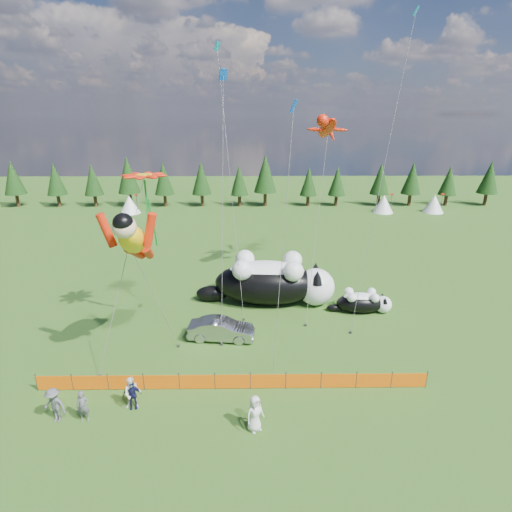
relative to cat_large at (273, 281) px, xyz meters
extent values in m
plane|color=#0F3609|center=(-2.83, -8.03, -1.95)|extent=(160.00, 160.00, 0.00)
cylinder|color=#262626|center=(-13.83, -11.03, -1.40)|extent=(0.06, 0.06, 1.10)
cylinder|color=#262626|center=(-11.83, -11.03, -1.40)|extent=(0.06, 0.06, 1.10)
cylinder|color=#262626|center=(-9.83, -11.03, -1.40)|extent=(0.06, 0.06, 1.10)
cylinder|color=#262626|center=(-7.83, -11.03, -1.40)|extent=(0.06, 0.06, 1.10)
cylinder|color=#262626|center=(-5.83, -11.03, -1.40)|extent=(0.06, 0.06, 1.10)
cylinder|color=#262626|center=(-3.83, -11.03, -1.40)|extent=(0.06, 0.06, 1.10)
cylinder|color=#262626|center=(-1.83, -11.03, -1.40)|extent=(0.06, 0.06, 1.10)
cylinder|color=#262626|center=(0.17, -11.03, -1.40)|extent=(0.06, 0.06, 1.10)
cylinder|color=#262626|center=(2.17, -11.03, -1.40)|extent=(0.06, 0.06, 1.10)
cylinder|color=#262626|center=(4.17, -11.03, -1.40)|extent=(0.06, 0.06, 1.10)
cylinder|color=#262626|center=(6.17, -11.03, -1.40)|extent=(0.06, 0.06, 1.10)
cylinder|color=#262626|center=(8.17, -11.03, -1.40)|extent=(0.06, 0.06, 1.10)
cube|color=#E75A04|center=(-12.83, -11.03, -1.45)|extent=(2.00, 0.04, 0.90)
cube|color=#E75A04|center=(-10.83, -11.03, -1.45)|extent=(2.00, 0.04, 0.90)
cube|color=#E75A04|center=(-8.83, -11.03, -1.45)|extent=(2.00, 0.04, 0.90)
cube|color=#E75A04|center=(-6.83, -11.03, -1.45)|extent=(2.00, 0.04, 0.90)
cube|color=#E75A04|center=(-4.83, -11.03, -1.45)|extent=(2.00, 0.04, 0.90)
cube|color=#E75A04|center=(-2.83, -11.03, -1.45)|extent=(2.00, 0.04, 0.90)
cube|color=#E75A04|center=(-0.83, -11.03, -1.45)|extent=(2.00, 0.04, 0.90)
cube|color=#E75A04|center=(1.17, -11.03, -1.45)|extent=(2.00, 0.04, 0.90)
cube|color=#E75A04|center=(3.17, -11.03, -1.45)|extent=(2.00, 0.04, 0.90)
cube|color=#E75A04|center=(5.17, -11.03, -1.45)|extent=(2.00, 0.04, 0.90)
cube|color=#E75A04|center=(7.17, -11.03, -1.45)|extent=(2.00, 0.04, 0.90)
ellipsoid|color=black|center=(-0.49, 0.04, -0.25)|extent=(8.80, 4.62, 3.41)
ellipsoid|color=white|center=(-0.49, 0.04, 0.60)|extent=(6.64, 3.32, 2.08)
sphere|color=white|center=(3.47, -0.27, -0.44)|extent=(3.03, 3.03, 3.03)
sphere|color=#E95A74|center=(4.76, -0.37, -0.44)|extent=(0.42, 0.42, 0.42)
ellipsoid|color=black|center=(-5.02, 0.39, -1.29)|extent=(2.74, 1.52, 1.33)
cone|color=black|center=(3.40, -1.17, 0.77)|extent=(1.06, 1.06, 1.06)
cone|color=black|center=(3.54, 0.64, 0.77)|extent=(1.06, 1.06, 1.06)
sphere|color=white|center=(1.68, 1.11, 1.36)|extent=(1.59, 1.59, 1.59)
sphere|color=white|center=(1.49, -1.35, 1.36)|extent=(1.59, 1.59, 1.59)
sphere|color=white|center=(-2.28, 1.41, 1.36)|extent=(1.59, 1.59, 1.59)
sphere|color=white|center=(-2.47, -1.04, 1.36)|extent=(1.59, 1.59, 1.59)
ellipsoid|color=black|center=(6.80, -1.73, -1.20)|extent=(3.86, 1.95, 1.51)
ellipsoid|color=white|center=(6.80, -1.73, -0.82)|extent=(2.91, 1.40, 0.92)
sphere|color=white|center=(8.56, -1.82, -1.28)|extent=(1.34, 1.34, 1.34)
sphere|color=#E95A74|center=(9.13, -1.85, -1.28)|extent=(0.19, 0.19, 0.19)
ellipsoid|color=black|center=(4.79, -1.63, -1.66)|extent=(1.20, 0.64, 0.59)
cone|color=black|center=(8.54, -2.22, -0.74)|extent=(0.47, 0.47, 0.47)
cone|color=black|center=(8.58, -1.42, -0.74)|extent=(0.47, 0.47, 0.47)
sphere|color=white|center=(7.75, -1.23, -0.48)|extent=(0.70, 0.70, 0.70)
sphere|color=white|center=(7.70, -2.32, -0.48)|extent=(0.70, 0.70, 0.70)
sphere|color=white|center=(5.99, -1.15, -0.48)|extent=(0.70, 0.70, 0.70)
sphere|color=white|center=(5.94, -2.24, -0.48)|extent=(0.70, 0.70, 0.70)
imported|color=#A1A2A6|center=(-3.84, -5.66, -1.20)|extent=(4.67, 1.98, 1.50)
imported|color=#535257|center=(-10.25, -13.41, -1.09)|extent=(0.67, 0.48, 1.73)
imported|color=silver|center=(-8.01, -12.50, -1.02)|extent=(0.97, 0.65, 1.87)
imported|color=#15163B|center=(-8.04, -12.51, -1.13)|extent=(1.04, 0.65, 1.65)
imported|color=#535257|center=(-11.66, -13.42, -0.99)|extent=(1.37, 0.96, 1.92)
imported|color=silver|center=(-1.60, -14.15, -0.97)|extent=(1.15, 1.05, 1.96)
cylinder|color=#595959|center=(-7.54, -7.48, 2.15)|extent=(0.03, 0.03, 8.26)
cube|color=#262626|center=(-6.67, -6.65, -1.87)|extent=(0.15, 0.15, 0.16)
cylinder|color=#595959|center=(3.43, 0.53, 4.93)|extent=(0.03, 0.03, 16.34)
cube|color=#262626|center=(2.23, -3.94, -1.87)|extent=(0.15, 0.15, 0.16)
cylinder|color=#595959|center=(-9.65, -7.06, 3.65)|extent=(0.03, 0.03, 12.47)
cube|color=#262626|center=(-10.77, -9.86, -1.87)|extent=(0.15, 0.15, 0.16)
cube|color=#188729|center=(-8.53, -4.25, 6.51)|extent=(0.21, 0.21, 4.56)
cylinder|color=#595959|center=(-3.63, -4.19, 6.68)|extent=(0.03, 0.03, 17.58)
cube|color=#262626|center=(-3.77, -6.49, -1.87)|extent=(0.15, 0.15, 0.16)
cylinder|color=#595959|center=(7.66, -1.30, 8.95)|extent=(0.03, 0.03, 23.24)
cube|color=#262626|center=(5.30, -5.02, -1.87)|extent=(0.15, 0.15, 0.16)
cylinder|color=#595959|center=(-0.03, -9.17, 5.68)|extent=(0.03, 0.03, 15.12)
cube|color=#262626|center=(-0.53, -10.16, -1.87)|extent=(0.15, 0.15, 0.16)
cylinder|color=#595959|center=(-3.33, 0.86, 7.97)|extent=(0.03, 0.03, 21.13)
cube|color=#262626|center=(-2.33, -3.03, -1.87)|extent=(0.15, 0.15, 0.16)
camera|label=1|loc=(-1.74, -29.86, 12.76)|focal=28.00mm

